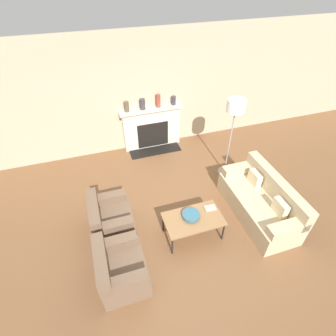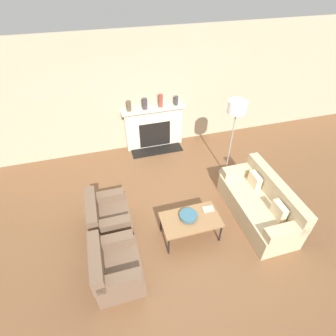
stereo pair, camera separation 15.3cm
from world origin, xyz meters
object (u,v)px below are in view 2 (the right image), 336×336
(mantel_vase_center_right, at_px, (160,101))
(mantel_vase_center_left, at_px, (145,104))
(coffee_table, at_px, (191,220))
(book, at_px, (208,209))
(mantel_vase_left, at_px, (129,106))
(armchair_near, at_px, (115,268))
(bowl, at_px, (188,215))
(floor_lamp, at_px, (236,114))
(couch, at_px, (260,204))
(mantel_vase_right, at_px, (176,101))
(fireplace, at_px, (154,128))
(armchair_far, at_px, (108,218))

(mantel_vase_center_right, bearing_deg, mantel_vase_center_left, 180.00)
(coffee_table, height_order, mantel_vase_center_left, mantel_vase_center_left)
(book, distance_m, mantel_vase_left, 3.16)
(book, bearing_deg, coffee_table, -157.46)
(mantel_vase_left, relative_size, mantel_vase_center_left, 0.97)
(armchair_near, relative_size, bowl, 2.71)
(floor_lamp, bearing_deg, mantel_vase_left, 140.22)
(floor_lamp, bearing_deg, mantel_vase_center_left, 133.87)
(couch, distance_m, bowl, 1.50)
(armchair_near, xyz_separation_m, mantel_vase_center_left, (1.27, 3.52, 0.94))
(coffee_table, distance_m, mantel_vase_right, 3.22)
(mantel_vase_center_left, xyz_separation_m, mantel_vase_center_right, (0.40, 0.00, 0.03))
(coffee_table, xyz_separation_m, mantel_vase_left, (-0.53, 3.05, 0.82))
(mantel_vase_center_right, height_order, mantel_vase_right, mantel_vase_center_right)
(armchair_near, distance_m, mantel_vase_center_left, 3.86)
(armchair_near, bearing_deg, fireplace, -22.89)
(armchair_far, xyz_separation_m, book, (1.80, -0.43, 0.16))
(armchair_near, bearing_deg, mantel_vase_center_right, -25.41)
(mantel_vase_left, distance_m, mantel_vase_center_right, 0.79)
(armchair_far, xyz_separation_m, floor_lamp, (2.83, 0.88, 1.27))
(armchair_near, xyz_separation_m, mantel_vase_left, (0.88, 3.52, 0.93))
(book, distance_m, mantel_vase_center_right, 3.04)
(coffee_table, relative_size, mantel_vase_left, 4.19)
(armchair_near, height_order, floor_lamp, floor_lamp)
(fireplace, height_order, coffee_table, fireplace)
(fireplace, xyz_separation_m, coffee_table, (-0.07, -3.04, -0.12))
(coffee_table, xyz_separation_m, mantel_vase_right, (0.66, 3.05, 0.81))
(fireplace, relative_size, armchair_far, 1.86)
(fireplace, relative_size, mantel_vase_left, 6.42)
(bowl, bearing_deg, floor_lamp, 43.64)
(bowl, relative_size, mantel_vase_center_left, 1.23)
(mantel_vase_center_left, xyz_separation_m, mantel_vase_right, (0.80, 0.00, -0.02))
(mantel_vase_center_left, bearing_deg, couch, -61.74)
(fireplace, distance_m, mantel_vase_left, 0.92)
(armchair_near, height_order, mantel_vase_center_left, mantel_vase_center_left)
(couch, distance_m, mantel_vase_right, 3.22)
(fireplace, distance_m, mantel_vase_center_right, 0.76)
(coffee_table, bearing_deg, fireplace, 88.77)
(mantel_vase_right, bearing_deg, armchair_far, -129.67)
(bowl, height_order, floor_lamp, floor_lamp)
(couch, height_order, coffee_table, couch)
(fireplace, distance_m, floor_lamp, 2.34)
(armchair_near, bearing_deg, mantel_vase_center_left, -19.87)
(floor_lamp, height_order, mantel_vase_center_left, floor_lamp)
(armchair_far, relative_size, coffee_table, 0.82)
(armchair_far, height_order, book, armchair_far)
(mantel_vase_center_right, bearing_deg, armchair_near, -115.41)
(mantel_vase_center_right, relative_size, mantel_vase_right, 1.46)
(mantel_vase_left, bearing_deg, armchair_far, -109.48)
(armchair_near, bearing_deg, armchair_far, 0.00)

